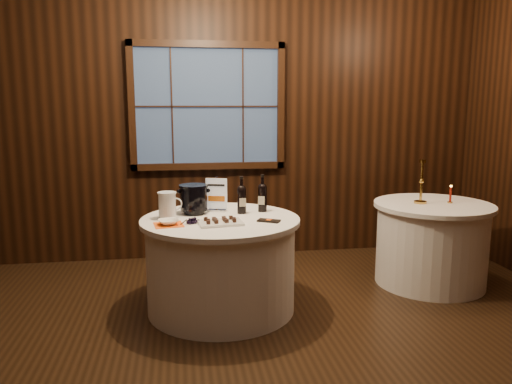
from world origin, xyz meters
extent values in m
plane|color=black|center=(0.00, 0.00, 0.00)|extent=(6.00, 6.00, 0.00)
cube|color=black|center=(0.00, 2.50, 1.50)|extent=(6.00, 0.02, 3.00)
cube|color=#34496E|center=(0.00, 2.47, 1.65)|extent=(1.50, 0.01, 1.20)
cylinder|color=white|center=(0.00, 1.00, 0.36)|extent=(1.20, 1.20, 0.73)
cylinder|color=white|center=(0.00, 1.00, 0.75)|extent=(1.28, 1.28, 0.04)
cylinder|color=white|center=(2.00, 1.30, 0.36)|extent=(1.00, 1.00, 0.73)
cylinder|color=white|center=(2.00, 1.30, 0.75)|extent=(1.08, 1.08, 0.04)
cube|color=silver|center=(-0.01, 1.27, 0.78)|extent=(0.17, 0.13, 0.02)
cube|color=silver|center=(-0.01, 1.27, 0.93)|extent=(0.02, 0.02, 0.28)
cube|color=white|center=(-0.01, 1.25, 0.93)|extent=(0.18, 0.06, 0.26)
cylinder|color=black|center=(0.19, 1.15, 0.87)|extent=(0.07, 0.07, 0.20)
sphere|color=black|center=(0.19, 1.15, 0.97)|extent=(0.07, 0.07, 0.07)
cylinder|color=black|center=(0.19, 1.15, 1.03)|extent=(0.03, 0.03, 0.09)
cylinder|color=black|center=(0.19, 1.15, 1.07)|extent=(0.03, 0.03, 0.02)
cube|color=beige|center=(0.19, 1.11, 0.87)|extent=(0.06, 0.01, 0.07)
cylinder|color=black|center=(0.38, 1.20, 0.87)|extent=(0.08, 0.08, 0.20)
sphere|color=black|center=(0.38, 1.20, 0.97)|extent=(0.08, 0.08, 0.08)
cylinder|color=black|center=(0.38, 1.20, 1.03)|extent=(0.03, 0.03, 0.09)
cylinder|color=black|center=(0.38, 1.20, 1.08)|extent=(0.03, 0.03, 0.02)
cube|color=beige|center=(0.38, 1.16, 0.87)|extent=(0.05, 0.02, 0.07)
cylinder|color=black|center=(-0.20, 1.20, 0.79)|extent=(0.17, 0.17, 0.03)
cylinder|color=black|center=(-0.20, 1.20, 0.90)|extent=(0.22, 0.22, 0.19)
cylinder|color=black|center=(-0.20, 1.20, 1.00)|extent=(0.24, 0.24, 0.02)
cube|color=white|center=(-0.02, 0.80, 0.78)|extent=(0.35, 0.26, 0.02)
cube|color=black|center=(0.36, 0.82, 0.78)|extent=(0.19, 0.16, 0.01)
cylinder|color=#322212|center=(-0.29, 0.84, 0.79)|extent=(0.07, 0.04, 0.03)
cylinder|color=white|center=(-0.42, 1.06, 0.87)|extent=(0.14, 0.14, 0.20)
cylinder|color=white|center=(-0.42, 1.06, 0.98)|extent=(0.15, 0.15, 0.01)
torus|color=white|center=(-0.35, 1.06, 0.88)|extent=(0.10, 0.04, 0.10)
cube|color=#FF5F15|center=(-0.41, 0.83, 0.77)|extent=(0.24, 0.24, 0.00)
imported|color=white|center=(-0.41, 0.83, 0.79)|extent=(0.19, 0.19, 0.04)
cylinder|color=#BC8F3B|center=(1.88, 1.32, 0.78)|extent=(0.11, 0.11, 0.02)
cylinder|color=#BC8F3B|center=(1.88, 1.32, 0.97)|extent=(0.03, 0.03, 0.36)
cylinder|color=#BC8F3B|center=(1.88, 1.32, 1.16)|extent=(0.06, 0.06, 0.03)
cylinder|color=#BC8F3B|center=(2.16, 1.29, 0.78)|extent=(0.05, 0.05, 0.01)
cylinder|color=maroon|center=(2.16, 1.29, 0.85)|extent=(0.02, 0.02, 0.14)
sphere|color=#FFB23F|center=(2.16, 1.29, 0.93)|extent=(0.02, 0.02, 0.02)
camera|label=1|loc=(-0.32, -2.91, 1.68)|focal=35.00mm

